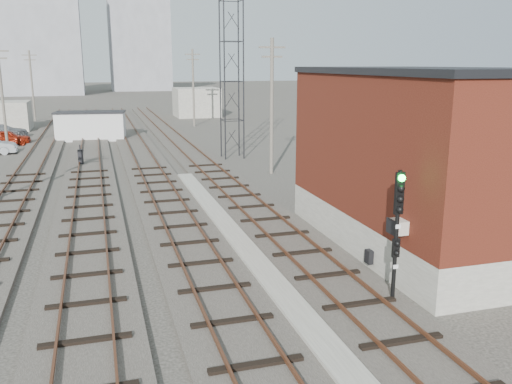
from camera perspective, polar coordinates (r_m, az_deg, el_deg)
name	(u,v)px	position (r m, az deg, el deg)	size (l,w,h in m)	color
ground	(138,126)	(67.33, -12.30, 6.80)	(320.00, 320.00, 0.00)	#282621
track_right	(187,150)	(46.91, -7.25, 4.37)	(3.20, 90.00, 0.39)	#332D28
track_mid_right	(140,152)	(46.45, -12.13, 4.09)	(3.20, 90.00, 0.39)	#332D28
track_mid_left	(90,155)	(46.33, -17.07, 3.77)	(3.20, 90.00, 0.39)	#332D28
track_left	(38,157)	(46.56, -22.00, 3.43)	(3.20, 90.00, 0.39)	#332D28
platform_curb	(238,242)	(22.62, -1.88, -5.31)	(0.90, 28.00, 0.26)	gray
brick_building	(418,159)	(22.77, 16.73, 3.34)	(6.54, 12.20, 7.22)	gray
lattice_tower	(232,62)	(43.01, -2.59, 13.55)	(1.60, 1.60, 15.00)	black
utility_pole_left_b	(2,94)	(52.37, -25.17, 9.33)	(1.80, 0.24, 9.00)	#595147
utility_pole_left_c	(32,84)	(77.17, -22.52, 10.49)	(1.80, 0.24, 9.00)	#595147
utility_pole_right_a	(272,103)	(36.65, 1.67, 9.35)	(1.80, 0.24, 9.00)	#595147
utility_pole_right_b	(193,86)	(65.79, -6.62, 11.06)	(1.80, 0.24, 9.00)	#595147
apartment_left	(31,30)	(142.56, -22.58, 15.49)	(22.00, 14.00, 30.00)	gray
apartment_right	(139,42)	(157.38, -12.18, 15.16)	(16.00, 12.00, 26.00)	gray
shed_right	(196,102)	(78.18, -6.29, 9.38)	(6.00, 6.00, 4.00)	gray
signal_mast	(397,227)	(16.97, 14.66, -3.55)	(0.40, 0.42, 4.30)	gray
switch_stand	(81,157)	(41.66, -17.98, 3.52)	(0.38, 0.38, 1.48)	black
site_trailer	(91,126)	(55.90, -16.99, 6.70)	(6.99, 3.75, 2.80)	silver
car_red	(7,138)	(55.12, -24.77, 5.22)	(1.67, 4.16, 1.42)	maroon
car_grey	(3,131)	(61.08, -25.06, 5.85)	(1.91, 4.69, 1.36)	slate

